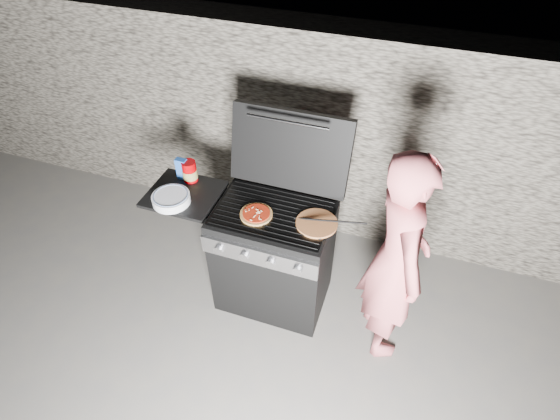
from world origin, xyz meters
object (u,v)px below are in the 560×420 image
(person, at_px, (396,260))
(gas_grill, at_px, (242,250))
(pizza_topped, at_px, (256,214))
(sauce_jar, at_px, (190,171))

(person, bearing_deg, gas_grill, 63.32)
(gas_grill, height_order, person, person)
(pizza_topped, distance_m, person, 0.94)
(sauce_jar, distance_m, person, 1.55)
(gas_grill, xyz_separation_m, person, (1.09, -0.07, 0.36))
(pizza_topped, height_order, sauce_jar, sauce_jar)
(gas_grill, distance_m, person, 1.15)
(gas_grill, distance_m, pizza_topped, 0.50)
(pizza_topped, bearing_deg, person, -0.68)
(pizza_topped, xyz_separation_m, sauce_jar, (-0.59, 0.21, 0.06))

